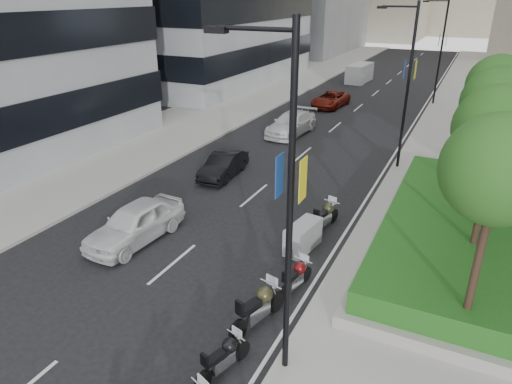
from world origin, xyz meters
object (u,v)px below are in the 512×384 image
Objects in this scene: motorcycle_5 at (303,237)px; car_d at (331,99)px; motorcycle_2 at (224,357)px; car_a at (135,223)px; lamp_post_1 at (406,80)px; lamp_post_0 at (284,198)px; motorcycle_6 at (325,216)px; car_c at (291,124)px; lamp_post_2 at (440,46)px; delivery_van at (359,74)px; motorcycle_3 at (259,307)px; motorcycle_4 at (296,277)px; car_b at (224,165)px.

car_d is at bearing 23.12° from motorcycle_5.
car_a is (-6.76, 4.65, 0.27)m from motorcycle_2.
lamp_post_1 is 15.99m from car_a.
lamp_post_0 is 9.44m from motorcycle_6.
car_c is 9.42m from car_d.
lamp_post_0 is 22.71m from car_c.
lamp_post_2 reaches higher than car_d.
delivery_van reaches higher than motorcycle_2.
motorcycle_3 is 2.17m from motorcycle_4.
lamp_post_0 is 35.00m from lamp_post_2.
car_b is at bearing 53.81° from motorcycle_4.
delivery_van is (-7.45, 41.91, 0.28)m from motorcycle_3.
motorcycle_2 is 8.20m from car_a.
lamp_post_0 reaches higher than motorcycle_5.
lamp_post_0 reaches higher than car_b.
motorcycle_2 is 9.00m from motorcycle_6.
car_d is at bearing 94.01° from car_a.
lamp_post_2 is at bearing -39.03° from delivery_van.
motorcycle_3 is (-1.26, 1.34, -4.42)m from lamp_post_0.
car_b is at bearing -88.31° from car_c.
motorcycle_3 is 1.09× the size of motorcycle_6.
lamp_post_2 is at bearing 90.00° from lamp_post_1.
car_a is (-7.14, 0.37, 0.27)m from motorcycle_4.
lamp_post_0 is 1.93× the size of car_a.
motorcycle_4 is 0.99× the size of motorcycle_5.
delivery_van reaches higher than car_a.
car_c is at bearing 34.51° from motorcycle_3.
delivery_van is (-0.75, 22.42, 0.16)m from car_c.
lamp_post_0 reaches higher than car_a.
delivery_van reaches higher than motorcycle_3.
motorcycle_6 is at bearing -92.94° from lamp_post_2.
car_d is at bearing 29.09° from motorcycle_6.
motorcycle_5 reaches higher than motorcycle_6.
car_c reaches higher than car_d.
motorcycle_3 is at bearing -92.15° from lamp_post_2.
motorcycle_2 is at bearing -173.68° from motorcycle_4.
lamp_post_2 reaches higher than motorcycle_3.
delivery_van is at bearing 22.55° from motorcycle_4.
motorcycle_5 is at bearing -74.78° from delivery_van.
lamp_post_1 reaches higher than motorcycle_3.
motorcycle_5 is (-0.34, 4.76, -0.08)m from motorcycle_3.
motorcycle_4 is 0.49× the size of car_b.
car_b is 9.24m from car_c.
lamp_post_1 is at bearing -90.00° from lamp_post_2.
lamp_post_1 is 4.68× the size of motorcycle_2.
motorcycle_5 reaches higher than motorcycle_4.
car_d is (-7.98, -4.75, -4.40)m from lamp_post_2.
car_b is at bearing 76.26° from motorcycle_6.
car_c is 1.10× the size of car_d.
motorcycle_4 is at bearing -156.10° from motorcycle_5.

